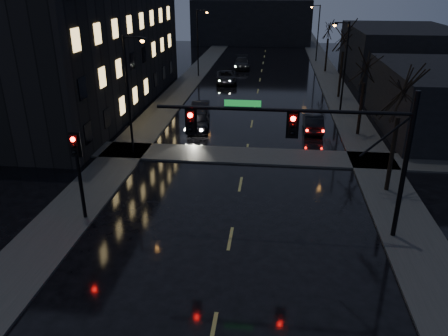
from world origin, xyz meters
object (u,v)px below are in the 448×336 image
(oncoming_car_c, at_px, (227,77))
(oncoming_car_d, at_px, (242,63))
(oncoming_car_b, at_px, (200,110))
(oncoming_car_a, at_px, (198,120))
(lead_car, at_px, (313,122))

(oncoming_car_c, distance_m, oncoming_car_d, 9.60)
(oncoming_car_b, height_order, oncoming_car_d, oncoming_car_d)
(oncoming_car_a, distance_m, oncoming_car_b, 3.14)
(oncoming_car_d, height_order, lead_car, oncoming_car_d)
(oncoming_car_d, bearing_deg, oncoming_car_a, -98.02)
(oncoming_car_c, bearing_deg, oncoming_car_d, 77.55)
(oncoming_car_b, xyz_separation_m, oncoming_car_d, (1.77, 24.22, 0.06))
(oncoming_car_c, relative_size, lead_car, 1.24)
(oncoming_car_c, bearing_deg, lead_car, -68.82)
(oncoming_car_a, distance_m, oncoming_car_d, 27.37)
(oncoming_car_a, xyz_separation_m, oncoming_car_c, (0.37, 17.79, -0.02))
(lead_car, bearing_deg, oncoming_car_b, -14.04)
(oncoming_car_c, xyz_separation_m, lead_car, (8.85, -17.10, -0.03))
(oncoming_car_a, relative_size, lead_car, 1.04)
(oncoming_car_c, relative_size, oncoming_car_d, 0.98)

